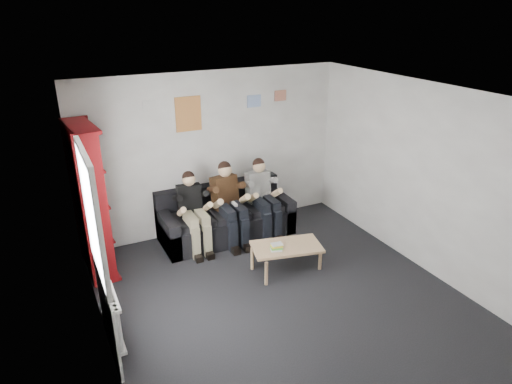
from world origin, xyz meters
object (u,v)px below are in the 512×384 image
bookshelf (92,201)px  person_right (263,198)px  person_middle (230,204)px  sofa (226,219)px  coffee_table (287,248)px  person_left (194,212)px

bookshelf → person_right: (2.68, -0.07, -0.45)m
person_middle → person_right: size_ratio=1.03×
person_middle → person_right: (0.61, 0.00, -0.01)m
sofa → coffee_table: (0.38, -1.39, 0.05)m
coffee_table → person_right: size_ratio=0.77×
bookshelf → person_left: 1.53m
bookshelf → person_middle: bookshelf is taller
person_right → bookshelf: bearing=178.9°
person_middle → person_right: bearing=-9.4°
bookshelf → person_middle: bearing=-8.0°
sofa → person_middle: (0.00, -0.20, 0.36)m
sofa → bookshelf: size_ratio=1.00×
person_right → sofa: bearing=162.4°
coffee_table → person_left: bearing=129.7°
sofa → person_middle: 0.41m
bookshelf → person_middle: (2.07, -0.07, -0.43)m
sofa → bookshelf: (-2.07, -0.13, 0.79)m
person_middle → coffee_table: bearing=-81.9°
person_right → coffee_table: bearing=-100.5°
bookshelf → person_left: (1.46, -0.07, -0.46)m
sofa → bookshelf: bearing=-176.5°
person_right → person_left: bearing=-179.7°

